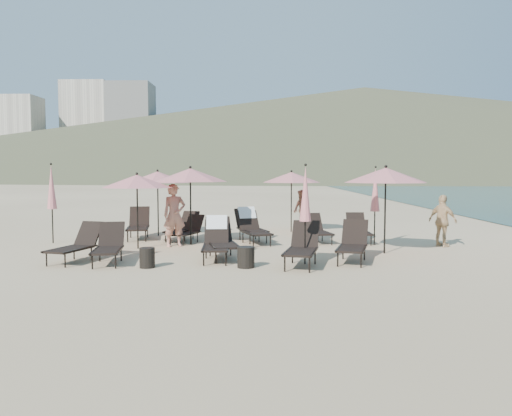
{
  "coord_description": "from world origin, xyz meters",
  "views": [
    {
      "loc": [
        0.0,
        -12.26,
        2.2
      ],
      "look_at": [
        -0.35,
        3.5,
        1.1
      ],
      "focal_mm": 35.0,
      "sensor_mm": 36.0,
      "label": 1
    }
  ],
  "objects_px": {
    "lounger_8": "(183,227)",
    "umbrella_open_3": "(158,177)",
    "lounger_6": "(138,224)",
    "side_table_1": "(246,257)",
    "lounger_0": "(76,244)",
    "lounger_1": "(109,245)",
    "lounger_10": "(317,229)",
    "umbrella_open_4": "(291,177)",
    "lounger_5": "(353,243)",
    "umbrella_closed_1": "(375,190)",
    "umbrella_open_1": "(190,175)",
    "umbrella_open_2": "(386,175)",
    "lounger_2": "(222,240)",
    "umbrella_closed_0": "(305,194)",
    "side_table_0": "(147,258)",
    "lounger_7": "(188,230)",
    "umbrella_open_0": "(137,181)",
    "beachgoer_a": "(174,215)",
    "lounger_3": "(216,239)",
    "beachgoer_c": "(443,221)",
    "beachgoer_b": "(302,210)",
    "umbrella_closed_2": "(52,187)",
    "lounger_9": "(250,226)",
    "lounger_12": "(253,226)",
    "lounger_11": "(358,229)",
    "lounger_4": "(302,246)"
  },
  "relations": [
    {
      "from": "umbrella_open_0",
      "to": "side_table_1",
      "type": "height_order",
      "value": "umbrella_open_0"
    },
    {
      "from": "side_table_1",
      "to": "beachgoer_b",
      "type": "xyz_separation_m",
      "value": [
        1.84,
        7.71,
        0.54
      ]
    },
    {
      "from": "umbrella_open_0",
      "to": "beachgoer_a",
      "type": "distance_m",
      "value": 1.51
    },
    {
      "from": "lounger_1",
      "to": "lounger_11",
      "type": "bearing_deg",
      "value": 19.89
    },
    {
      "from": "lounger_6",
      "to": "beachgoer_c",
      "type": "xyz_separation_m",
      "value": [
        9.59,
        -1.64,
        0.3
      ]
    },
    {
      "from": "lounger_1",
      "to": "umbrella_open_4",
      "type": "xyz_separation_m",
      "value": [
        4.79,
        6.62,
        1.6
      ]
    },
    {
      "from": "lounger_7",
      "to": "umbrella_open_1",
      "type": "distance_m",
      "value": 1.82
    },
    {
      "from": "lounger_1",
      "to": "lounger_11",
      "type": "relative_size",
      "value": 1.1
    },
    {
      "from": "lounger_1",
      "to": "lounger_3",
      "type": "xyz_separation_m",
      "value": [
        2.58,
        0.57,
        0.07
      ]
    },
    {
      "from": "beachgoer_b",
      "to": "lounger_10",
      "type": "bearing_deg",
      "value": -24.75
    },
    {
      "from": "umbrella_open_4",
      "to": "beachgoer_c",
      "type": "relative_size",
      "value": 1.48
    },
    {
      "from": "lounger_8",
      "to": "lounger_9",
      "type": "xyz_separation_m",
      "value": [
        2.23,
        -0.1,
        0.04
      ]
    },
    {
      "from": "lounger_3",
      "to": "beachgoer_c",
      "type": "bearing_deg",
      "value": 16.01
    },
    {
      "from": "lounger_0",
      "to": "umbrella_closed_2",
      "type": "height_order",
      "value": "umbrella_closed_2"
    },
    {
      "from": "lounger_10",
      "to": "umbrella_open_2",
      "type": "xyz_separation_m",
      "value": [
        1.62,
        -2.2,
        1.73
      ]
    },
    {
      "from": "lounger_2",
      "to": "beachgoer_a",
      "type": "distance_m",
      "value": 2.59
    },
    {
      "from": "umbrella_open_1",
      "to": "umbrella_open_2",
      "type": "distance_m",
      "value": 5.79
    },
    {
      "from": "umbrella_open_1",
      "to": "lounger_7",
      "type": "bearing_deg",
      "value": 110.52
    },
    {
      "from": "lounger_5",
      "to": "umbrella_open_3",
      "type": "height_order",
      "value": "umbrella_open_3"
    },
    {
      "from": "lounger_5",
      "to": "beachgoer_a",
      "type": "relative_size",
      "value": 0.98
    },
    {
      "from": "beachgoer_b",
      "to": "lounger_2",
      "type": "bearing_deg",
      "value": -50.98
    },
    {
      "from": "lounger_10",
      "to": "umbrella_open_4",
      "type": "distance_m",
      "value": 3.3
    },
    {
      "from": "lounger_0",
      "to": "lounger_1",
      "type": "xyz_separation_m",
      "value": [
        0.88,
        -0.19,
        0.0
      ]
    },
    {
      "from": "lounger_6",
      "to": "side_table_1",
      "type": "distance_m",
      "value": 6.38
    },
    {
      "from": "lounger_10",
      "to": "umbrella_open_1",
      "type": "height_order",
      "value": "umbrella_open_1"
    },
    {
      "from": "lounger_3",
      "to": "lounger_4",
      "type": "relative_size",
      "value": 0.95
    },
    {
      "from": "lounger_2",
      "to": "umbrella_open_1",
      "type": "bearing_deg",
      "value": 102.89
    },
    {
      "from": "umbrella_closed_0",
      "to": "lounger_5",
      "type": "bearing_deg",
      "value": 17.35
    },
    {
      "from": "lounger_5",
      "to": "umbrella_closed_1",
      "type": "distance_m",
      "value": 3.31
    },
    {
      "from": "umbrella_closed_0",
      "to": "umbrella_closed_2",
      "type": "height_order",
      "value": "umbrella_closed_2"
    },
    {
      "from": "lounger_3",
      "to": "umbrella_closed_1",
      "type": "xyz_separation_m",
      "value": [
        4.6,
        2.65,
        1.17
      ]
    },
    {
      "from": "lounger_8",
      "to": "umbrella_open_3",
      "type": "xyz_separation_m",
      "value": [
        -1.04,
        1.02,
        1.64
      ]
    },
    {
      "from": "lounger_7",
      "to": "lounger_8",
      "type": "relative_size",
      "value": 0.94
    },
    {
      "from": "lounger_8",
      "to": "beachgoer_a",
      "type": "xyz_separation_m",
      "value": [
        -0.01,
        -1.46,
        0.51
      ]
    },
    {
      "from": "lounger_2",
      "to": "umbrella_closed_0",
      "type": "xyz_separation_m",
      "value": [
        2.1,
        -0.88,
        1.22
      ]
    },
    {
      "from": "beachgoer_b",
      "to": "beachgoer_c",
      "type": "height_order",
      "value": "beachgoer_b"
    },
    {
      "from": "lounger_8",
      "to": "beachgoer_b",
      "type": "bearing_deg",
      "value": 51.67
    },
    {
      "from": "lounger_7",
      "to": "lounger_12",
      "type": "xyz_separation_m",
      "value": [
        2.06,
        -0.05,
        0.13
      ]
    },
    {
      "from": "lounger_2",
      "to": "umbrella_closed_0",
      "type": "height_order",
      "value": "umbrella_closed_0"
    },
    {
      "from": "lounger_9",
      "to": "side_table_0",
      "type": "distance_m",
      "value": 5.28
    },
    {
      "from": "lounger_0",
      "to": "side_table_0",
      "type": "relative_size",
      "value": 3.74
    },
    {
      "from": "lounger_7",
      "to": "umbrella_open_3",
      "type": "relative_size",
      "value": 0.68
    },
    {
      "from": "lounger_9",
      "to": "side_table_0",
      "type": "xyz_separation_m",
      "value": [
        -2.24,
        -4.78,
        -0.24
      ]
    },
    {
      "from": "lounger_10",
      "to": "umbrella_open_4",
      "type": "relative_size",
      "value": 0.7
    },
    {
      "from": "lounger_0",
      "to": "umbrella_closed_1",
      "type": "relative_size",
      "value": 0.72
    },
    {
      "from": "lounger_6",
      "to": "umbrella_open_2",
      "type": "xyz_separation_m",
      "value": [
        7.56,
        -2.94,
        1.66
      ]
    },
    {
      "from": "lounger_8",
      "to": "umbrella_closed_1",
      "type": "distance_m",
      "value": 6.3
    },
    {
      "from": "lounger_0",
      "to": "umbrella_open_0",
      "type": "xyz_separation_m",
      "value": [
        0.98,
        2.16,
        1.53
      ]
    },
    {
      "from": "lounger_0",
      "to": "lounger_10",
      "type": "height_order",
      "value": "lounger_0"
    },
    {
      "from": "lounger_6",
      "to": "lounger_9",
      "type": "bearing_deg",
      "value": -16.14
    }
  ]
}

